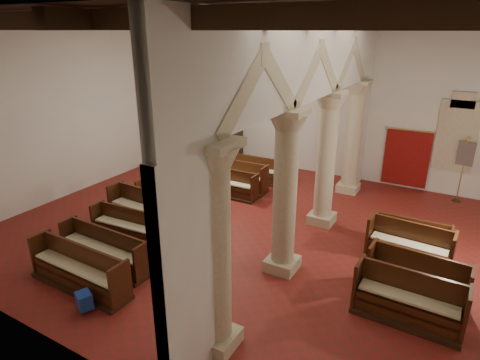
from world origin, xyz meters
name	(u,v)px	position (x,y,z in m)	size (l,w,h in m)	color
floor	(248,228)	(0.00, 0.00, 0.00)	(14.00, 14.00, 0.00)	maroon
ceiling	(250,16)	(0.00, 0.00, 6.00)	(14.00, 14.00, 0.00)	black
wall_back	(321,101)	(0.00, 6.00, 3.00)	(14.00, 0.02, 6.00)	silver
wall_front	(65,212)	(0.00, -6.00, 3.00)	(14.00, 0.02, 6.00)	silver
wall_left	(78,109)	(-7.00, 0.00, 3.00)	(0.02, 12.00, 6.00)	silver
ceiling_beams	(250,24)	(0.00, 0.00, 5.82)	(13.80, 11.80, 0.30)	black
arcade	(311,119)	(1.80, 0.00, 3.56)	(0.90, 11.90, 6.00)	beige
window_back	(457,136)	(5.00, 5.98, 2.20)	(1.00, 0.03, 2.20)	#377C65
pipe_organ	(220,130)	(-4.50, 5.50, 1.37)	(2.10, 0.85, 4.40)	black
lectern	(235,158)	(-2.99, 4.29, 0.58)	(0.60, 0.61, 1.41)	#3C2A13
dossal_curtain	(406,158)	(3.50, 5.92, 1.17)	(1.80, 0.07, 2.17)	maroon
processional_banner	(461,180)	(5.39, 5.49, 0.79)	(0.53, 0.67, 2.32)	black
hymnal_box_a	(84,300)	(-1.19, -5.09, 0.28)	(0.35, 0.29, 0.35)	#161898
hymnal_box_b	(185,264)	(-0.21, -2.85, 0.26)	(0.32, 0.26, 0.32)	#162697
hymnal_box_c	(222,238)	(-0.11, -1.29, 0.26)	(0.32, 0.26, 0.32)	navy
tube_heater_a	(60,265)	(-2.97, -4.35, 0.16)	(0.09, 0.09, 0.85)	white
tube_heater_b	(92,270)	(-2.13, -4.08, 0.16)	(0.11, 0.11, 1.13)	white
nave_pew_0	(79,274)	(-1.98, -4.55, 0.34)	(2.79, 0.75, 1.04)	black
nave_pew_1	(105,254)	(-2.19, -3.59, 0.32)	(2.73, 0.71, 0.98)	black
nave_pew_2	(133,232)	(-2.40, -2.35, 0.32)	(2.71, 0.80, 0.96)	black
nave_pew_3	(152,217)	(-2.50, -1.45, 0.38)	(3.24, 0.96, 1.15)	black
nave_pew_4	(175,205)	(-2.56, -0.27, 0.32)	(2.85, 0.79, 0.97)	black
nave_pew_5	(193,195)	(-2.51, 0.66, 0.33)	(2.53, 0.77, 1.00)	black
nave_pew_6	(225,187)	(-1.99, 1.91, 0.32)	(2.48, 0.65, 0.97)	black
nave_pew_7	(232,179)	(-2.12, 2.59, 0.36)	(2.80, 0.79, 1.08)	black
nave_pew_8	(248,172)	(-2.05, 3.71, 0.32)	(2.81, 0.72, 0.97)	black
aisle_pew_0	(407,305)	(4.81, -1.98, 0.37)	(2.17, 0.80, 1.10)	black
aisle_pew_1	(416,284)	(4.86, -1.09, 0.36)	(2.15, 0.84, 1.08)	black
aisle_pew_2	(408,251)	(4.49, 0.32, 0.37)	(2.09, 0.86, 1.11)	black
aisle_pew_3	(410,242)	(4.45, 0.94, 0.32)	(1.98, 0.70, 0.95)	black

